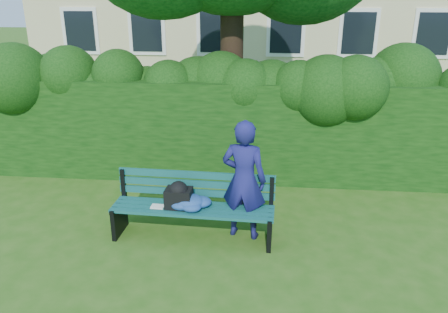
# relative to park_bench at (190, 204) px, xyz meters

# --- Properties ---
(ground) EXTENTS (80.00, 80.00, 0.00)m
(ground) POSITION_rel_park_bench_xyz_m (0.40, 0.11, -0.51)
(ground) COLOR #285813
(ground) RESTS_ON ground
(hedge) EXTENTS (10.00, 1.00, 1.80)m
(hedge) POSITION_rel_park_bench_xyz_m (0.40, 2.31, 0.39)
(hedge) COLOR black
(hedge) RESTS_ON ground
(park_bench) EXTENTS (2.25, 0.65, 0.89)m
(park_bench) POSITION_rel_park_bench_xyz_m (0.00, 0.00, 0.00)
(park_bench) COLOR #0D413B
(park_bench) RESTS_ON ground
(man_reading) EXTENTS (0.69, 0.53, 1.69)m
(man_reading) POSITION_rel_park_bench_xyz_m (0.73, 0.10, 0.34)
(man_reading) COLOR navy
(man_reading) RESTS_ON ground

